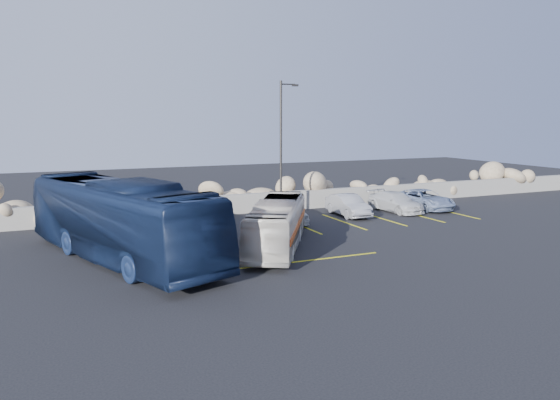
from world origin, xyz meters
name	(u,v)px	position (x,y,z in m)	size (l,w,h in m)	color
ground	(318,261)	(0.00, 0.00, 0.00)	(90.00, 90.00, 0.00)	black
seawall	(227,205)	(0.00, 12.00, 0.60)	(60.00, 0.40, 1.20)	gray
riprap_pile	(221,191)	(0.00, 13.20, 1.30)	(54.00, 2.80, 2.60)	#9C8466
parking_lines	(346,227)	(4.64, 5.57, 0.01)	(18.16, 9.36, 0.01)	gold
lamppost	(282,145)	(2.56, 9.50, 4.30)	(1.14, 0.18, 8.00)	#2E2C29
vintage_bus	(277,224)	(-0.71, 2.62, 1.13)	(1.90, 8.10, 2.26)	silver
tour_coach	(121,220)	(-7.45, 3.42, 1.70)	(2.86, 12.23, 3.41)	#101B36
car_a	(285,210)	(2.15, 8.17, 0.71)	(1.68, 4.17, 1.42)	silver
car_b	(348,205)	(6.54, 8.57, 0.64)	(1.36, 3.91, 1.29)	#A1A1A6
car_c	(395,202)	(10.07, 8.68, 0.61)	(1.72, 4.22, 1.23)	silver
car_d	(424,199)	(12.37, 8.77, 0.63)	(2.09, 4.53, 1.26)	#7C8EAF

